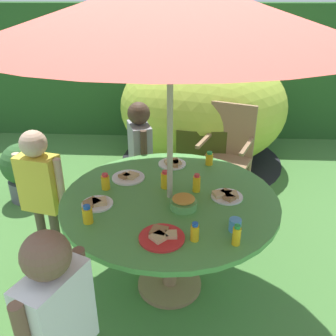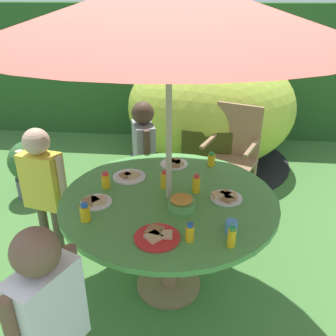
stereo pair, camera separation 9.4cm
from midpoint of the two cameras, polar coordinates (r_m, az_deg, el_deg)
ground_plane at (r=2.80m, az=-0.76°, el=-18.21°), size 10.00×10.00×0.02m
hedge_backdrop at (r=5.48m, az=1.68°, el=15.24°), size 9.00×0.70×1.82m
garden_table at (r=2.39m, az=-0.85°, el=-6.93°), size 1.40×1.40×0.76m
patio_umbrella at (r=2.00m, az=-1.11°, el=24.12°), size 2.04×2.04×2.03m
wooden_chair at (r=3.57m, az=8.69°, el=2.77°), size 0.59×0.59×0.99m
dome_tent at (r=4.42m, az=4.91°, el=9.52°), size 2.05×2.05×1.39m
potted_plant at (r=3.94m, az=-22.58°, el=-0.31°), size 0.42×0.42×0.60m
child_in_grey_shirt at (r=3.16m, az=-5.31°, el=3.22°), size 0.25×0.37×1.13m
child_in_yellow_shirt at (r=2.76m, az=-20.51°, el=-2.27°), size 0.37×0.22×1.11m
child_in_white_shirt at (r=1.70m, az=-18.77°, el=-21.28°), size 0.27×0.37×1.15m
snack_bowl at (r=2.19m, az=1.24°, el=-5.49°), size 0.16×0.16×0.09m
plate_mid_right at (r=2.29m, az=-12.38°, el=-5.47°), size 0.20×0.20×0.03m
plate_front_edge at (r=2.34m, az=8.13°, el=-4.37°), size 0.20×0.20×0.03m
plate_back_edge at (r=1.96m, az=-2.40°, el=-10.80°), size 0.25×0.25×0.03m
plate_center_back at (r=2.74m, az=-0.27°, el=0.76°), size 0.21×0.21×0.03m
plate_far_right at (r=2.57m, az=-7.34°, el=-1.43°), size 0.23×0.23×0.03m
juice_bottle_near_left at (r=2.75m, az=5.59°, el=1.48°), size 0.06×0.06×0.11m
juice_bottle_near_right at (r=2.41m, az=-1.58°, el=-1.90°), size 0.06×0.06×0.12m
juice_bottle_far_left at (r=1.92m, az=9.41°, el=-10.51°), size 0.04×0.04×0.12m
juice_bottle_center_front at (r=2.37m, az=3.42°, el=-2.45°), size 0.05×0.05×0.13m
juice_bottle_mid_left at (r=1.93m, az=2.86°, el=-10.15°), size 0.05×0.05×0.11m
juice_bottle_spot_a at (r=2.44m, az=-10.97°, el=-2.18°), size 0.06×0.06×0.11m
juice_bottle_spot_b at (r=2.12m, az=-13.88°, el=-7.21°), size 0.06×0.06×0.11m
cup_near at (r=2.03m, az=9.25°, el=-8.90°), size 0.07×0.07×0.07m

